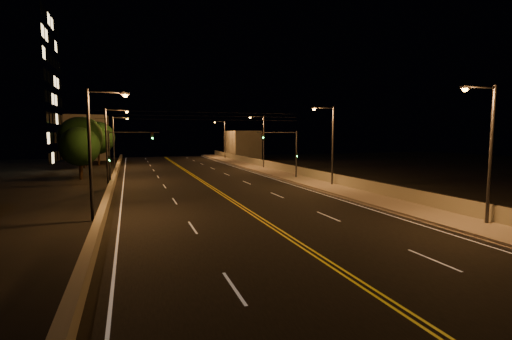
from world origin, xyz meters
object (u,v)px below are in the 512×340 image
object	(u,v)px
tree_2	(83,136)
streetlight_6	(115,138)
streetlight_5	(109,140)
tree_0	(80,147)
traffic_signal_right	(288,149)
tree_1	(80,138)
streetlight_2	(262,138)
streetlight_4	(95,145)
streetlight_0	(487,146)
streetlight_3	(224,137)
tree_3	(98,138)
streetlight_1	(330,140)
traffic_signal_left	(120,151)

from	to	relation	value
tree_2	streetlight_6	bearing A→B (deg)	-16.40
streetlight_5	tree_0	size ratio (longest dim) A/B	1.31
traffic_signal_right	tree_1	bearing A→B (deg)	148.28
streetlight_5	tree_1	bearing A→B (deg)	110.33
streetlight_2	streetlight_4	xyz separation A→B (m)	(-21.39, -28.58, 0.00)
streetlight_0	streetlight_4	distance (m)	23.36
streetlight_3	traffic_signal_right	distance (m)	37.96
streetlight_0	tree_3	xyz separation A→B (m)	(-24.39, 53.65, -0.04)
tree_0	tree_2	distance (m)	16.95
streetlight_3	tree_1	distance (m)	34.43
streetlight_0	tree_2	xyz separation A→B (m)	(-26.31, 49.79, 0.36)
traffic_signal_right	streetlight_5	bearing A→B (deg)	169.86
streetlight_0	streetlight_6	world-z (taller)	same
streetlight_1	tree_3	xyz separation A→B (m)	(-24.39, 36.15, -0.04)
streetlight_6	traffic_signal_right	bearing A→B (deg)	-50.23
streetlight_5	traffic_signal_left	world-z (taller)	streetlight_5
streetlight_5	tree_3	bearing A→B (deg)	96.67
tree_1	tree_2	xyz separation A→B (m)	(-0.72, 10.45, 0.28)
streetlight_2	tree_3	world-z (taller)	streetlight_2
streetlight_5	streetlight_2	bearing A→B (deg)	24.95
streetlight_0	streetlight_4	xyz separation A→B (m)	(-21.39, 9.39, 0.00)
streetlight_4	tree_2	distance (m)	40.70
streetlight_4	tree_1	xyz separation A→B (m)	(-4.19, 29.95, 0.08)
tree_1	tree_0	bearing A→B (deg)	-84.36
traffic_signal_right	tree_1	distance (m)	28.31
streetlight_4	tree_0	xyz separation A→B (m)	(-3.56, 23.55, -0.85)
streetlight_3	tree_0	distance (m)	38.60
streetlight_0	streetlight_3	bearing A→B (deg)	90.00
traffic_signal_left	tree_1	bearing A→B (deg)	109.68
tree_3	tree_2	bearing A→B (deg)	-116.46
streetlight_2	tree_0	bearing A→B (deg)	-168.58
streetlight_4	tree_1	size ratio (longest dim) A/B	1.06
streetlight_0	streetlight_1	world-z (taller)	same
streetlight_0	tree_0	distance (m)	41.33
streetlight_0	tree_2	world-z (taller)	streetlight_0
streetlight_5	tree_0	distance (m)	6.13
streetlight_3	traffic_signal_left	distance (m)	43.00
streetlight_3	streetlight_1	bearing A→B (deg)	-90.00
tree_2	traffic_signal_right	bearing A→B (deg)	-45.61
streetlight_3	tree_1	xyz separation A→B (m)	(-25.59, -23.04, 0.08)
streetlight_5	tree_1	size ratio (longest dim) A/B	1.06
streetlight_2	streetlight_5	xyz separation A→B (m)	(-21.39, -9.95, 0.00)
streetlight_3	traffic_signal_left	world-z (taller)	streetlight_3
tree_0	tree_1	bearing A→B (deg)	95.64
streetlight_6	tree_0	size ratio (longest dim) A/B	1.31
streetlight_0	tree_3	size ratio (longest dim) A/B	1.09
streetlight_3	tree_0	bearing A→B (deg)	-130.28
streetlight_6	tree_2	size ratio (longest dim) A/B	1.00
streetlight_1	streetlight_5	distance (m)	23.84
streetlight_2	tree_1	size ratio (longest dim) A/B	1.06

